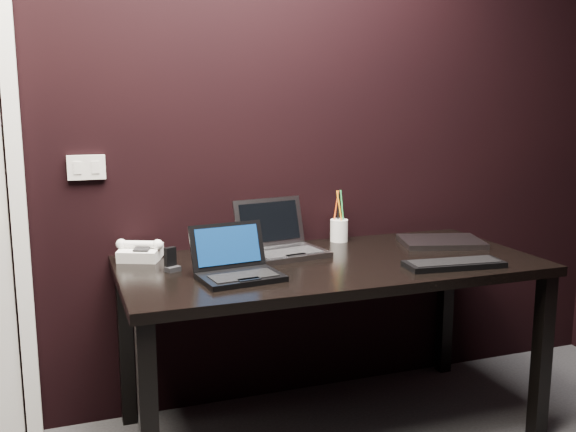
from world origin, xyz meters
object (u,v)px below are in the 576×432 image
object	(u,v)px
silver_laptop	(281,245)
pen_cup	(339,229)
netbook	(237,268)
closed_laptop	(441,242)
desk_phone	(140,252)
mobile_phone	(171,262)
ext_keyboard	(454,264)
desk	(330,279)

from	to	relation	value
silver_laptop	pen_cup	xyz separation A→B (m)	(0.34, 0.15, 0.01)
netbook	closed_laptop	distance (m)	1.05
desk_phone	pen_cup	world-z (taller)	pen_cup
netbook	mobile_phone	size ratio (longest dim) A/B	3.49
netbook	desk_phone	size ratio (longest dim) A/B	1.56
desk_phone	netbook	bearing A→B (deg)	-52.28
silver_laptop	ext_keyboard	bearing A→B (deg)	-37.01
desk	mobile_phone	size ratio (longest dim) A/B	18.40
mobile_phone	ext_keyboard	bearing A→B (deg)	-16.84
closed_laptop	desk_phone	bearing A→B (deg)	172.60
netbook	closed_laptop	world-z (taller)	netbook
desk_phone	mobile_phone	world-z (taller)	mobile_phone
ext_keyboard	desk	bearing A→B (deg)	149.07
netbook	desk	bearing A→B (deg)	14.24
desk	netbook	xyz separation A→B (m)	(-0.43, -0.11, 0.12)
closed_laptop	mobile_phone	distance (m)	1.24
ext_keyboard	closed_laptop	distance (m)	0.41
desk_phone	closed_laptop	bearing A→B (deg)	-7.40
silver_laptop	closed_laptop	size ratio (longest dim) A/B	0.89
netbook	desk_phone	bearing A→B (deg)	127.72
netbook	pen_cup	world-z (taller)	pen_cup
closed_laptop	mobile_phone	size ratio (longest dim) A/B	4.51
netbook	ext_keyboard	size ratio (longest dim) A/B	0.79
closed_laptop	mobile_phone	xyz separation A→B (m)	(-1.24, -0.04, 0.02)
netbook	desk_phone	distance (m)	0.50
desk	netbook	world-z (taller)	netbook
mobile_phone	pen_cup	bearing A→B (deg)	17.56
closed_laptop	desk_phone	size ratio (longest dim) A/B	2.02
netbook	mobile_phone	xyz separation A→B (m)	(-0.21, 0.18, -0.00)
desk	ext_keyboard	xyz separation A→B (m)	(0.42, -0.25, 0.09)
ext_keyboard	pen_cup	bearing A→B (deg)	111.85
ext_keyboard	desk_phone	world-z (taller)	desk_phone
closed_laptop	pen_cup	world-z (taller)	pen_cup
ext_keyboard	mobile_phone	size ratio (longest dim) A/B	4.41
silver_laptop	pen_cup	world-z (taller)	pen_cup
desk_phone	desk	bearing A→B (deg)	-21.29
netbook	pen_cup	xyz separation A→B (m)	(0.61, 0.44, 0.02)
silver_laptop	closed_laptop	xyz separation A→B (m)	(0.75, -0.07, -0.03)
desk	ext_keyboard	world-z (taller)	ext_keyboard
desk	ext_keyboard	distance (m)	0.50
silver_laptop	closed_laptop	world-z (taller)	silver_laptop
desk	silver_laptop	xyz separation A→B (m)	(-0.15, 0.18, 0.12)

